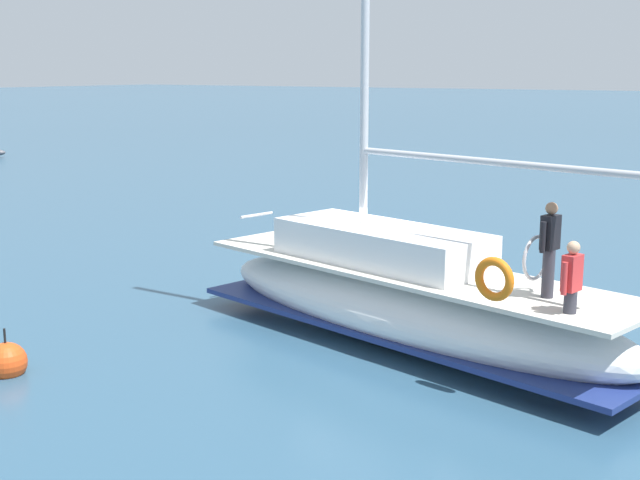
# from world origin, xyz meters

# --- Properties ---
(ground_plane) EXTENTS (400.00, 400.00, 0.00)m
(ground_plane) POSITION_xyz_m (0.00, 0.00, 0.00)
(ground_plane) COLOR #2D516B
(main_sailboat) EXTENTS (4.47, 9.89, 12.92)m
(main_sailboat) POSITION_xyz_m (-0.76, -1.17, 0.91)
(main_sailboat) COLOR white
(main_sailboat) RESTS_ON ground
(mooring_buoy) EXTENTS (0.69, 0.69, 0.95)m
(mooring_buoy) POSITION_xyz_m (-5.93, 3.82, 0.21)
(mooring_buoy) COLOR #EA4C19
(mooring_buoy) RESTS_ON ground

